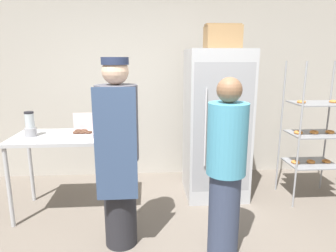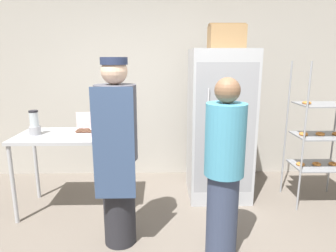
{
  "view_description": "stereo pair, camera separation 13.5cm",
  "coord_description": "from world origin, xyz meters",
  "px_view_note": "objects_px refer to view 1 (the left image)",
  "views": [
    {
      "loc": [
        -0.2,
        -2.08,
        1.75
      ],
      "look_at": [
        -0.0,
        0.77,
        1.1
      ],
      "focal_mm": 32.0,
      "sensor_mm": 36.0,
      "label": 1
    },
    {
      "loc": [
        -0.07,
        -2.09,
        1.75
      ],
      "look_at": [
        -0.0,
        0.77,
        1.1
      ],
      "focal_mm": 32.0,
      "sensor_mm": 36.0,
      "label": 2
    }
  ],
  "objects_px": {
    "baking_rack": "(314,134)",
    "person_customer": "(226,169)",
    "blender_pitcher": "(30,125)",
    "donut_box": "(83,133)",
    "person_baker": "(118,153)",
    "refrigerator": "(216,125)",
    "cardboard_storage_box": "(222,37)"
  },
  "relations": [
    {
      "from": "baking_rack",
      "to": "refrigerator",
      "type": "bearing_deg",
      "value": 169.43
    },
    {
      "from": "baking_rack",
      "to": "person_customer",
      "type": "distance_m",
      "value": 1.71
    },
    {
      "from": "baking_rack",
      "to": "person_baker",
      "type": "height_order",
      "value": "person_baker"
    },
    {
      "from": "refrigerator",
      "to": "person_customer",
      "type": "distance_m",
      "value": 1.27
    },
    {
      "from": "donut_box",
      "to": "person_baker",
      "type": "bearing_deg",
      "value": -54.36
    },
    {
      "from": "refrigerator",
      "to": "blender_pitcher",
      "type": "distance_m",
      "value": 2.17
    },
    {
      "from": "donut_box",
      "to": "person_baker",
      "type": "distance_m",
      "value": 0.74
    },
    {
      "from": "baking_rack",
      "to": "person_baker",
      "type": "distance_m",
      "value": 2.45
    },
    {
      "from": "person_baker",
      "to": "refrigerator",
      "type": "bearing_deg",
      "value": 42.46
    },
    {
      "from": "baking_rack",
      "to": "person_customer",
      "type": "relative_size",
      "value": 1.07
    },
    {
      "from": "person_baker",
      "to": "person_customer",
      "type": "xyz_separation_m",
      "value": [
        0.93,
        -0.22,
        -0.1
      ]
    },
    {
      "from": "person_baker",
      "to": "donut_box",
      "type": "bearing_deg",
      "value": 125.64
    },
    {
      "from": "blender_pitcher",
      "to": "donut_box",
      "type": "bearing_deg",
      "value": -6.28
    },
    {
      "from": "refrigerator",
      "to": "person_baker",
      "type": "xyz_separation_m",
      "value": [
        -1.13,
        -1.03,
        -0.01
      ]
    },
    {
      "from": "person_customer",
      "to": "blender_pitcher",
      "type": "bearing_deg",
      "value": 155.67
    },
    {
      "from": "refrigerator",
      "to": "person_customer",
      "type": "height_order",
      "value": "refrigerator"
    },
    {
      "from": "refrigerator",
      "to": "cardboard_storage_box",
      "type": "height_order",
      "value": "cardboard_storage_box"
    },
    {
      "from": "refrigerator",
      "to": "person_baker",
      "type": "relative_size",
      "value": 1.06
    },
    {
      "from": "baking_rack",
      "to": "donut_box",
      "type": "height_order",
      "value": "baking_rack"
    },
    {
      "from": "refrigerator",
      "to": "person_baker",
      "type": "bearing_deg",
      "value": -137.54
    },
    {
      "from": "donut_box",
      "to": "blender_pitcher",
      "type": "relative_size",
      "value": 0.92
    },
    {
      "from": "donut_box",
      "to": "cardboard_storage_box",
      "type": "xyz_separation_m",
      "value": [
        1.61,
        0.46,
        1.04
      ]
    },
    {
      "from": "blender_pitcher",
      "to": "baking_rack",
      "type": "bearing_deg",
      "value": 2.64
    },
    {
      "from": "person_customer",
      "to": "cardboard_storage_box",
      "type": "bearing_deg",
      "value": 79.22
    },
    {
      "from": "person_customer",
      "to": "baking_rack",
      "type": "bearing_deg",
      "value": 36.98
    },
    {
      "from": "cardboard_storage_box",
      "to": "person_customer",
      "type": "xyz_separation_m",
      "value": [
        -0.24,
        -1.28,
        -1.18
      ]
    },
    {
      "from": "blender_pitcher",
      "to": "person_customer",
      "type": "bearing_deg",
      "value": -24.33
    },
    {
      "from": "person_baker",
      "to": "person_customer",
      "type": "distance_m",
      "value": 0.96
    },
    {
      "from": "baking_rack",
      "to": "cardboard_storage_box",
      "type": "relative_size",
      "value": 4.08
    },
    {
      "from": "refrigerator",
      "to": "blender_pitcher",
      "type": "bearing_deg",
      "value": -170.13
    },
    {
      "from": "blender_pitcher",
      "to": "cardboard_storage_box",
      "type": "height_order",
      "value": "cardboard_storage_box"
    },
    {
      "from": "refrigerator",
      "to": "blender_pitcher",
      "type": "relative_size",
      "value": 6.75
    }
  ]
}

